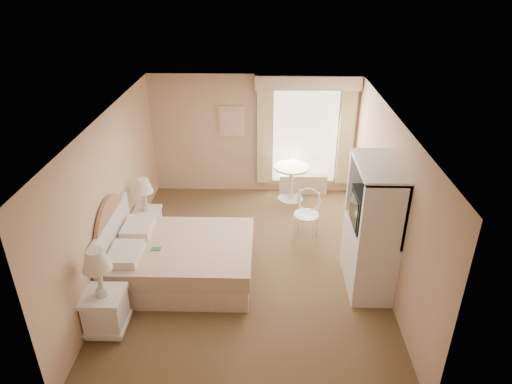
{
  "coord_description": "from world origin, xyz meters",
  "views": [
    {
      "loc": [
        0.26,
        -6.12,
        4.46
      ],
      "look_at": [
        0.1,
        0.3,
        1.19
      ],
      "focal_mm": 32.0,
      "sensor_mm": 36.0,
      "label": 1
    }
  ],
  "objects_px": {
    "nightstand_near": "(104,302)",
    "armoire": "(371,237)",
    "nightstand_far": "(147,216)",
    "bed": "(176,259)",
    "round_table": "(291,178)",
    "cafe_chair": "(307,210)"
  },
  "relations": [
    {
      "from": "nightstand_near",
      "to": "round_table",
      "type": "distance_m",
      "value": 4.64
    },
    {
      "from": "nightstand_near",
      "to": "cafe_chair",
      "type": "xyz_separation_m",
      "value": [
        2.83,
        2.42,
        0.06
      ]
    },
    {
      "from": "nightstand_near",
      "to": "nightstand_far",
      "type": "bearing_deg",
      "value": 90.0
    },
    {
      "from": "nightstand_near",
      "to": "armoire",
      "type": "relative_size",
      "value": 0.63
    },
    {
      "from": "bed",
      "to": "cafe_chair",
      "type": "xyz_separation_m",
      "value": [
        2.11,
        1.27,
        0.18
      ]
    },
    {
      "from": "round_table",
      "to": "armoire",
      "type": "height_order",
      "value": "armoire"
    },
    {
      "from": "round_table",
      "to": "nightstand_near",
      "type": "bearing_deg",
      "value": -124.27
    },
    {
      "from": "nightstand_near",
      "to": "round_table",
      "type": "bearing_deg",
      "value": 55.73
    },
    {
      "from": "nightstand_far",
      "to": "round_table",
      "type": "distance_m",
      "value": 3.01
    },
    {
      "from": "cafe_chair",
      "to": "round_table",
      "type": "bearing_deg",
      "value": 116.64
    },
    {
      "from": "round_table",
      "to": "bed",
      "type": "bearing_deg",
      "value": -125.21
    },
    {
      "from": "bed",
      "to": "nightstand_far",
      "type": "bearing_deg",
      "value": 121.45
    },
    {
      "from": "armoire",
      "to": "cafe_chair",
      "type": "bearing_deg",
      "value": 122.04
    },
    {
      "from": "armoire",
      "to": "bed",
      "type": "bearing_deg",
      "value": 179.15
    },
    {
      "from": "round_table",
      "to": "nightstand_far",
      "type": "bearing_deg",
      "value": -150.11
    },
    {
      "from": "nightstand_near",
      "to": "armoire",
      "type": "height_order",
      "value": "armoire"
    },
    {
      "from": "bed",
      "to": "nightstand_near",
      "type": "xyz_separation_m",
      "value": [
        -0.72,
        -1.15,
        0.12
      ]
    },
    {
      "from": "nightstand_far",
      "to": "cafe_chair",
      "type": "height_order",
      "value": "nightstand_far"
    },
    {
      "from": "cafe_chair",
      "to": "armoire",
      "type": "relative_size",
      "value": 0.46
    },
    {
      "from": "armoire",
      "to": "nightstand_near",
      "type": "bearing_deg",
      "value": -163.1
    },
    {
      "from": "cafe_chair",
      "to": "armoire",
      "type": "distance_m",
      "value": 1.57
    },
    {
      "from": "nightstand_near",
      "to": "round_table",
      "type": "height_order",
      "value": "nightstand_near"
    }
  ]
}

